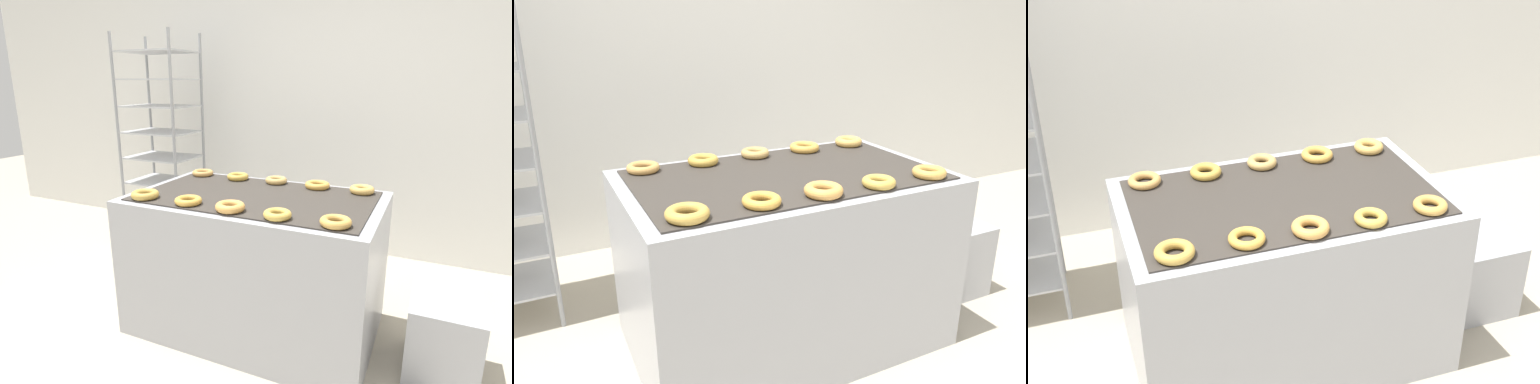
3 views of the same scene
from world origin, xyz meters
TOP-DOWN VIEW (x-y plane):
  - wall_back at (0.00, 2.12)m, footprint 8.00×0.05m
  - fryer_machine at (0.00, 0.69)m, footprint 1.43×0.87m
  - glaze_bin at (1.06, 0.69)m, footprint 0.34×0.39m
  - donut_near_leftmost at (-0.55, 0.37)m, footprint 0.16×0.16m
  - donut_near_left at (-0.26, 0.38)m, footprint 0.15×0.15m
  - donut_near_center at (-0.00, 0.37)m, footprint 0.15×0.15m
  - donut_near_right at (0.26, 0.36)m, footprint 0.14×0.14m
  - donut_near_rightmost at (0.54, 0.37)m, footprint 0.15×0.15m
  - donut_far_leftmost at (-0.56, 1.00)m, footprint 0.15×0.15m
  - donut_far_left at (-0.27, 0.99)m, footprint 0.14×0.14m
  - donut_far_center at (-0.00, 1.00)m, footprint 0.14×0.14m
  - donut_far_right at (0.28, 0.99)m, footprint 0.15×0.15m
  - donut_far_rightmost at (0.55, 0.99)m, footprint 0.14×0.14m

SIDE VIEW (x-z plane):
  - glaze_bin at x=1.06m, z-range 0.00..0.41m
  - fryer_machine at x=0.00m, z-range 0.00..0.84m
  - donut_far_leftmost at x=-0.56m, z-range 0.84..0.88m
  - donut_near_left at x=-0.26m, z-range 0.84..0.88m
  - donut_near_right at x=0.26m, z-range 0.84..0.88m
  - donut_far_right at x=0.28m, z-range 0.84..0.88m
  - donut_near_rightmost at x=0.54m, z-range 0.84..0.88m
  - donut_far_center at x=0.00m, z-range 0.84..0.88m
  - donut_far_left at x=-0.27m, z-range 0.84..0.88m
  - donut_near_leftmost at x=-0.55m, z-range 0.84..0.88m
  - donut_far_rightmost at x=0.55m, z-range 0.84..0.89m
  - donut_near_center at x=0.00m, z-range 0.84..0.89m
  - wall_back at x=0.00m, z-range 0.00..2.80m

